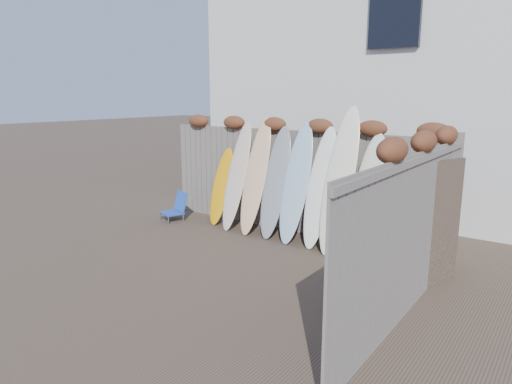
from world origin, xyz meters
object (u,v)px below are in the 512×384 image
Objects in this scene: wooden_crate at (385,257)px; surfboard_0 at (221,186)px; beach_chair at (176,207)px; lattice_panel at (432,226)px.

wooden_crate is 4.10m from surfboard_0.
beach_chair is 5.51m from lattice_panel.
beach_chair is at bearing 171.99° from wooden_crate.
beach_chair is 0.37× the size of surfboard_0.
lattice_panel reaches higher than beach_chair.
surfboard_0 is at bearing 164.77° from wooden_crate.
wooden_crate is at bearing -10.17° from surfboard_0.
beach_chair is 0.34× the size of lattice_panel.
surfboard_0 is at bearing 21.78° from beach_chair.
lattice_panel is 4.58m from surfboard_0.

